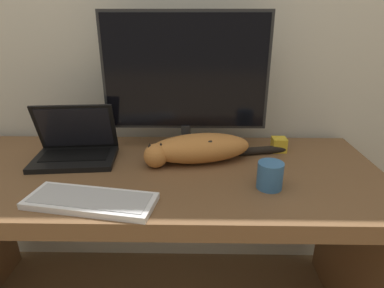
{
  "coord_description": "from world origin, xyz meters",
  "views": [
    {
      "loc": [
        0.17,
        -0.73,
        1.24
      ],
      "look_at": [
        0.15,
        0.31,
        0.83
      ],
      "focal_mm": 30.0,
      "sensor_mm": 36.0,
      "label": 1
    }
  ],
  "objects_px": {
    "monitor": "(185,82)",
    "cat": "(198,148)",
    "coffee_mug": "(270,175)",
    "external_keyboard": "(91,201)",
    "laptop": "(75,149)"
  },
  "relations": [
    {
      "from": "laptop",
      "to": "cat",
      "type": "height_order",
      "value": "laptop"
    },
    {
      "from": "laptop",
      "to": "coffee_mug",
      "type": "xyz_separation_m",
      "value": [
        0.72,
        -0.22,
        0.0
      ]
    },
    {
      "from": "external_keyboard",
      "to": "laptop",
      "type": "bearing_deg",
      "value": 125.65
    },
    {
      "from": "cat",
      "to": "external_keyboard",
      "type": "bearing_deg",
      "value": -147.61
    },
    {
      "from": "laptop",
      "to": "coffee_mug",
      "type": "height_order",
      "value": "laptop"
    },
    {
      "from": "cat",
      "to": "laptop",
      "type": "bearing_deg",
      "value": 166.69
    },
    {
      "from": "monitor",
      "to": "coffee_mug",
      "type": "height_order",
      "value": "monitor"
    },
    {
      "from": "monitor",
      "to": "cat",
      "type": "distance_m",
      "value": 0.27
    },
    {
      "from": "cat",
      "to": "coffee_mug",
      "type": "xyz_separation_m",
      "value": [
        0.24,
        -0.2,
        -0.01
      ]
    },
    {
      "from": "coffee_mug",
      "to": "monitor",
      "type": "bearing_deg",
      "value": 132.07
    },
    {
      "from": "laptop",
      "to": "external_keyboard",
      "type": "distance_m",
      "value": 0.37
    },
    {
      "from": "monitor",
      "to": "coffee_mug",
      "type": "xyz_separation_m",
      "value": [
        0.29,
        -0.32,
        -0.25
      ]
    },
    {
      "from": "external_keyboard",
      "to": "coffee_mug",
      "type": "relative_size",
      "value": 4.52
    },
    {
      "from": "monitor",
      "to": "cat",
      "type": "height_order",
      "value": "monitor"
    },
    {
      "from": "cat",
      "to": "coffee_mug",
      "type": "distance_m",
      "value": 0.31
    }
  ]
}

